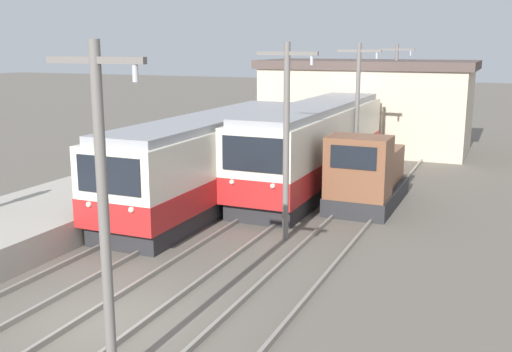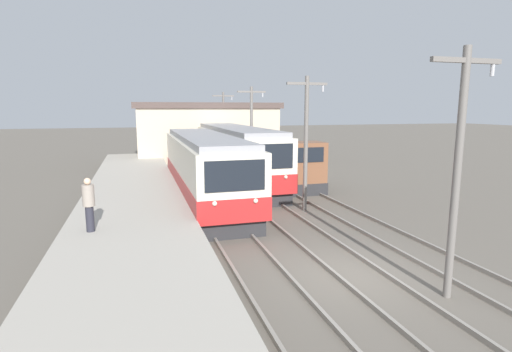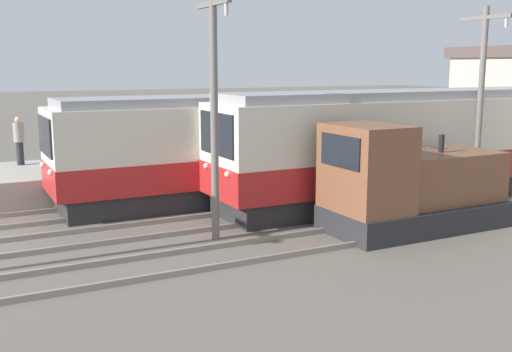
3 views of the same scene
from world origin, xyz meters
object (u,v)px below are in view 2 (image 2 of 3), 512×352
(commuter_train_left, at_px, (205,171))
(catenary_mast_mid, at_px, (306,138))
(shunting_locomotive, at_px, (294,169))
(commuter_train_center, at_px, (236,158))
(catenary_mast_distant, at_px, (224,124))
(person_on_platform, at_px, (89,203))
(catenary_mast_far, at_px, (252,129))
(catenary_mast_near, at_px, (458,165))

(commuter_train_left, height_order, catenary_mast_mid, catenary_mast_mid)
(shunting_locomotive, xyz_separation_m, catenary_mast_mid, (-1.49, -5.19, 2.29))
(commuter_train_left, relative_size, commuter_train_center, 0.96)
(catenary_mast_mid, bearing_deg, commuter_train_left, 142.34)
(commuter_train_left, distance_m, commuter_train_center, 5.34)
(commuter_train_left, xyz_separation_m, catenary_mast_distant, (4.31, 15.43, 1.85))
(shunting_locomotive, relative_size, catenary_mast_mid, 0.83)
(person_on_platform, bearing_deg, catenary_mast_far, 55.01)
(catenary_mast_far, distance_m, person_on_platform, 16.18)
(commuter_train_center, distance_m, shunting_locomotive, 4.06)
(person_on_platform, bearing_deg, commuter_train_left, 55.41)
(commuter_train_center, height_order, catenary_mast_mid, catenary_mast_mid)
(commuter_train_center, xyz_separation_m, catenary_mast_near, (1.51, -17.25, 1.77))
(shunting_locomotive, xyz_separation_m, catenary_mast_near, (-1.49, -14.56, 2.29))
(catenary_mast_near, relative_size, person_on_platform, 3.59)
(catenary_mast_near, xyz_separation_m, catenary_mast_far, (0.00, 18.75, 0.00))
(shunting_locomotive, height_order, catenary_mast_distant, catenary_mast_distant)
(catenary_mast_far, relative_size, person_on_platform, 3.59)
(commuter_train_left, bearing_deg, person_on_platform, -124.59)
(shunting_locomotive, distance_m, catenary_mast_distant, 13.84)
(catenary_mast_near, distance_m, catenary_mast_mid, 9.38)
(commuter_train_center, bearing_deg, catenary_mast_distant, 82.11)
(shunting_locomotive, height_order, catenary_mast_near, catenary_mast_near)
(shunting_locomotive, height_order, catenary_mast_far, catenary_mast_far)
(commuter_train_center, relative_size, shunting_locomotive, 2.75)
(catenary_mast_near, bearing_deg, person_on_platform, 148.91)
(commuter_train_center, bearing_deg, catenary_mast_far, 44.86)
(commuter_train_center, distance_m, catenary_mast_near, 17.41)
(catenary_mast_mid, relative_size, catenary_mast_distant, 1.00)
(catenary_mast_near, height_order, catenary_mast_distant, same)
(person_on_platform, bearing_deg, catenary_mast_mid, 22.44)
(commuter_train_center, xyz_separation_m, person_on_platform, (-7.72, -11.69, 0.17))
(catenary_mast_mid, height_order, person_on_platform, catenary_mast_mid)
(commuter_train_center, height_order, catenary_mast_far, catenary_mast_far)
(catenary_mast_distant, bearing_deg, catenary_mast_near, -90.00)
(catenary_mast_near, height_order, catenary_mast_far, same)
(catenary_mast_near, xyz_separation_m, catenary_mast_mid, (0.00, 9.38, 0.00))
(catenary_mast_mid, relative_size, catenary_mast_far, 1.00)
(commuter_train_left, relative_size, person_on_platform, 7.82)
(catenary_mast_distant, distance_m, person_on_platform, 24.43)
(commuter_train_left, relative_size, catenary_mast_distant, 2.18)
(commuter_train_left, bearing_deg, catenary_mast_mid, -37.66)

